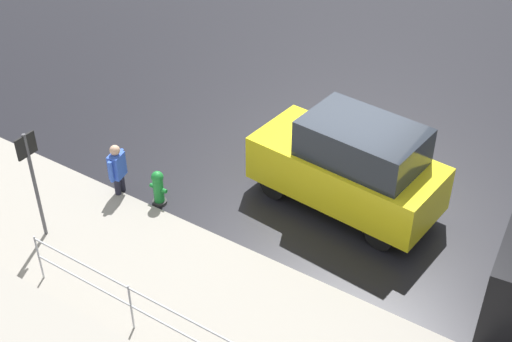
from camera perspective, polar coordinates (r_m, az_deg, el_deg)
The scene contains 6 objects.
ground_plane at distance 15.40m, azimuth 7.12°, elevation -1.88°, with size 60.00×60.00×0.00m, color black.
kerb_strip at distance 12.70m, azimuth -1.85°, elevation -11.64°, with size 24.00×3.20×0.04m, color gray.
moving_hatchback at distance 14.51m, azimuth 7.55°, elevation 0.47°, with size 4.03×2.03×2.06m.
fire_hydrant at distance 14.95m, azimuth -7.82°, elevation -1.33°, with size 0.42×0.31×0.80m.
pedestrian at distance 15.20m, azimuth -11.05°, elevation 0.31°, with size 0.31×0.56×1.22m.
sign_post at distance 13.93m, azimuth -17.49°, elevation -0.01°, with size 0.07×0.44×2.40m.
Camera 1 is at (-5.01, 11.09, 9.43)m, focal length 50.00 mm.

